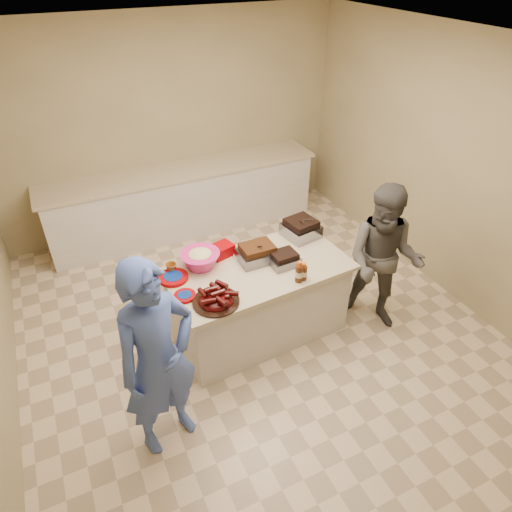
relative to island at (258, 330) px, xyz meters
name	(u,v)px	position (x,y,z in m)	size (l,w,h in m)	color
room	(255,329)	(-0.02, 0.03, 0.00)	(4.50, 5.00, 2.70)	tan
back_counter	(185,200)	(-0.02, 2.23, 0.45)	(3.60, 0.64, 0.90)	silver
island	(258,330)	(0.00, 0.00, 0.00)	(1.70, 0.90, 0.81)	silver
rib_platter	(216,302)	(-0.54, -0.29, 0.81)	(0.40, 0.40, 0.16)	#450505
pulled_pork_tray	(257,260)	(0.04, 0.11, 0.81)	(0.36, 0.27, 0.11)	#47230F
brisket_tray	(284,264)	(0.24, -0.05, 0.81)	(0.27, 0.22, 0.08)	black
roasting_pan	(300,236)	(0.63, 0.31, 0.81)	(0.32, 0.32, 0.13)	gray
coleslaw_bowl	(201,266)	(-0.48, 0.25, 0.81)	(0.37, 0.37, 0.25)	#CF2578
sausage_plate	(249,255)	(0.01, 0.23, 0.81)	(0.31, 0.31, 0.05)	silver
mac_cheese_dish	(301,232)	(0.67, 0.37, 0.81)	(0.33, 0.24, 0.09)	orange
bbq_bottle_a	(303,279)	(0.29, -0.33, 0.81)	(0.06, 0.06, 0.18)	#431F0D
bbq_bottle_b	(299,281)	(0.24, -0.34, 0.81)	(0.07, 0.07, 0.21)	#431F0D
mustard_bottle	(245,262)	(-0.07, 0.14, 0.81)	(0.04, 0.04, 0.12)	gold
sauce_bowl	(248,263)	(-0.06, 0.11, 0.81)	(0.14, 0.04, 0.14)	silver
plate_stack_large	(173,279)	(-0.76, 0.17, 0.81)	(0.27, 0.27, 0.03)	#8B0004
plate_stack_small	(185,297)	(-0.75, -0.11, 0.81)	(0.19, 0.19, 0.03)	#8B0004
plastic_cup	(172,272)	(-0.75, 0.28, 0.81)	(0.10, 0.09, 0.10)	brown
basket_stack	(222,255)	(-0.23, 0.34, 0.81)	(0.22, 0.17, 0.11)	#8B0004
guest_blue	(171,432)	(-1.16, -0.76, 0.00)	(0.62, 1.71, 0.41)	#455FB5
guest_gray	(372,320)	(1.16, -0.37, 0.00)	(0.75, 1.55, 0.59)	#4E4B46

